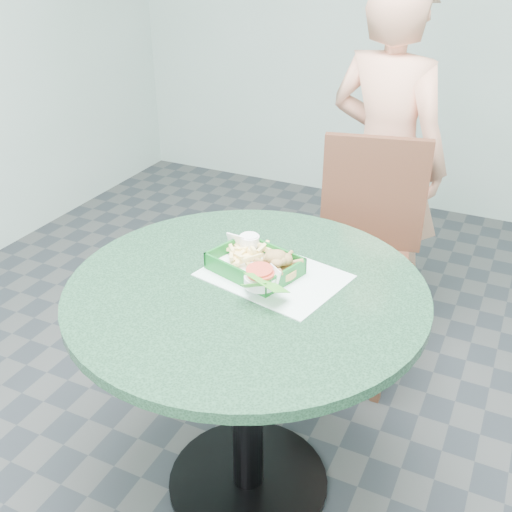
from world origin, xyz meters
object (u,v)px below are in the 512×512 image
at_px(diner_person, 385,163).
at_px(food_basket, 255,273).
at_px(dining_chair, 363,242).
at_px(sauce_ramekin, 240,248).
at_px(crab_sandwich, 279,265).
at_px(cafe_table, 247,342).

height_order(diner_person, food_basket, diner_person).
relative_size(dining_chair, food_basket, 3.99).
bearing_deg(sauce_ramekin, diner_person, 81.48).
bearing_deg(sauce_ramekin, crab_sandwich, -16.67).
xyz_separation_m(cafe_table, sauce_ramekin, (-0.09, 0.13, 0.22)).
height_order(cafe_table, food_basket, food_basket).
relative_size(dining_chair, diner_person, 0.63).
relative_size(dining_chair, sauce_ramekin, 15.83).
height_order(food_basket, sauce_ramekin, sauce_ramekin).
bearing_deg(sauce_ramekin, food_basket, -38.18).
bearing_deg(cafe_table, crab_sandwich, 59.23).
xyz_separation_m(dining_chair, sauce_ramekin, (-0.18, -0.69, 0.27)).
bearing_deg(diner_person, food_basket, 101.28).
bearing_deg(dining_chair, cafe_table, -109.51).
bearing_deg(dining_chair, food_basket, -110.92).
relative_size(diner_person, sauce_ramekin, 25.23).
bearing_deg(food_basket, cafe_table, -81.97).
xyz_separation_m(diner_person, food_basket, (-0.08, -1.11, 0.02)).
height_order(crab_sandwich, sauce_ramekin, crab_sandwich).
relative_size(cafe_table, sauce_ramekin, 16.69).
relative_size(dining_chair, crab_sandwich, 8.21).
height_order(dining_chair, crab_sandwich, dining_chair).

